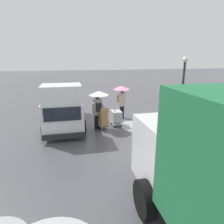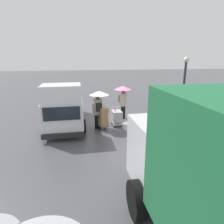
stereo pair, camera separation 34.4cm
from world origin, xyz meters
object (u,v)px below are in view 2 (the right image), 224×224
Objects in this scene: street_lamp at (184,87)px; pedestrian_black_side at (98,101)px; shopping_cart_vendor at (117,116)px; pedestrian_pink_side at (123,94)px; cargo_van_parked_right at (64,105)px; hand_dolly_boxes at (103,117)px.

pedestrian_black_side is at bearing -11.61° from street_lamp.
shopping_cart_vendor is 0.49× the size of pedestrian_pink_side.
pedestrian_black_side is 0.56× the size of street_lamp.
cargo_van_parked_right is 2.10m from pedestrian_black_side.
pedestrian_black_side is at bearing 16.00° from shopping_cart_vendor.
pedestrian_black_side is at bearing 155.13° from cargo_van_parked_right.
street_lamp is (-3.29, 1.20, 1.80)m from shopping_cart_vendor.
hand_dolly_boxes is 0.61× the size of pedestrian_black_side.
street_lamp reaches higher than cargo_van_parked_right.
street_lamp is at bearing 160.03° from shopping_cart_vendor.
hand_dolly_boxes is at bearing 27.83° from shopping_cart_vendor.
pedestrian_pink_side is 1.00× the size of pedestrian_black_side.
cargo_van_parked_right is at bearing -24.87° from pedestrian_black_side.
pedestrian_black_side is (1.69, 1.61, 0.00)m from pedestrian_pink_side.
cargo_van_parked_right reaches higher than pedestrian_black_side.
cargo_van_parked_right is 3.66m from pedestrian_pink_side.
cargo_van_parked_right is 2.37m from hand_dolly_boxes.
cargo_van_parked_right is at bearing -10.93° from shopping_cart_vendor.
pedestrian_black_side is at bearing -32.24° from hand_dolly_boxes.
pedestrian_pink_side is 0.56× the size of street_lamp.
shopping_cart_vendor is at bearing -164.00° from pedestrian_black_side.
hand_dolly_boxes is at bearing 154.31° from cargo_van_parked_right.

